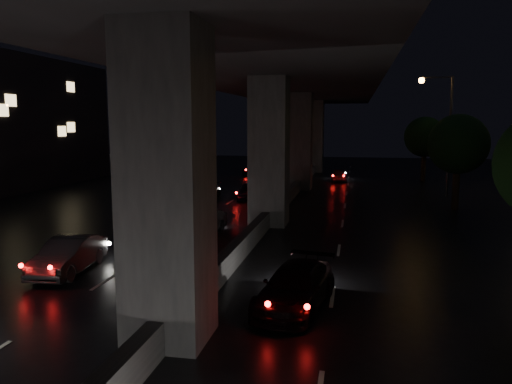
% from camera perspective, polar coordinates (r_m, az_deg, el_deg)
% --- Properties ---
extents(ground, '(120.00, 120.00, 0.00)m').
position_cam_1_polar(ground, '(22.90, -0.67, -6.18)').
color(ground, black).
rests_on(ground, ground).
extents(viaduct, '(12.00, 80.00, 10.50)m').
position_cam_1_polar(viaduct, '(27.25, 1.55, 13.75)').
color(viaduct, '#323234').
rests_on(viaduct, ground).
extents(median_barrier, '(0.45, 70.00, 0.85)m').
position_cam_1_polar(median_barrier, '(27.60, 1.48, -2.83)').
color(median_barrier, '#323234').
rests_on(median_barrier, ground).
extents(tree_c, '(3.80, 3.80, 6.12)m').
position_cam_1_polar(tree_c, '(34.35, 22.10, 5.06)').
color(tree_c, black).
rests_on(tree_c, ground).
extents(tree_d, '(3.80, 3.80, 6.12)m').
position_cam_1_polar(tree_d, '(50.15, 18.72, 5.96)').
color(tree_d, black).
rests_on(tree_d, ground).
extents(streetlight_far, '(2.52, 0.44, 9.00)m').
position_cam_1_polar(streetlight_far, '(40.22, 20.58, 7.56)').
color(streetlight_far, '#2D2D33').
rests_on(streetlight_far, ground).
extents(car_3, '(2.47, 4.60, 1.27)m').
position_cam_1_polar(car_3, '(15.48, 4.56, -10.78)').
color(car_3, black).
rests_on(car_3, ground).
extents(car_4, '(1.72, 4.10, 1.32)m').
position_cam_1_polar(car_4, '(20.12, -20.63, -6.77)').
color(car_4, '#27282A').
rests_on(car_4, ground).
extents(car_5, '(1.63, 3.90, 1.25)m').
position_cam_1_polar(car_5, '(24.92, -6.20, -3.59)').
color(car_5, black).
rests_on(car_5, ground).
extents(car_6, '(1.66, 3.65, 1.22)m').
position_cam_1_polar(car_6, '(30.54, -9.06, -1.53)').
color(car_6, black).
rests_on(car_6, ground).
extents(car_7, '(1.70, 3.80, 1.08)m').
position_cam_1_polar(car_7, '(36.85, -5.67, 0.05)').
color(car_7, black).
rests_on(car_7, ground).
extents(car_8, '(1.72, 3.67, 1.22)m').
position_cam_1_polar(car_8, '(36.36, -0.81, 0.09)').
color(car_8, black).
rests_on(car_8, ground).
extents(car_9, '(1.40, 3.85, 1.26)m').
position_cam_1_polar(car_9, '(39.71, 0.16, 0.79)').
color(car_9, '#524E47').
rests_on(car_9, ground).
extents(car_10, '(2.88, 4.78, 1.24)m').
position_cam_1_polar(car_10, '(49.76, 2.68, 2.23)').
color(car_10, black).
rests_on(car_10, ground).
extents(car_11, '(1.98, 4.17, 1.15)m').
position_cam_1_polar(car_11, '(53.59, -0.27, 2.60)').
color(car_11, black).
rests_on(car_11, ground).
extents(car_12, '(1.61, 3.58, 1.20)m').
position_cam_1_polar(car_12, '(48.28, 9.47, 1.93)').
color(car_12, '#54565B').
rests_on(car_12, ground).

